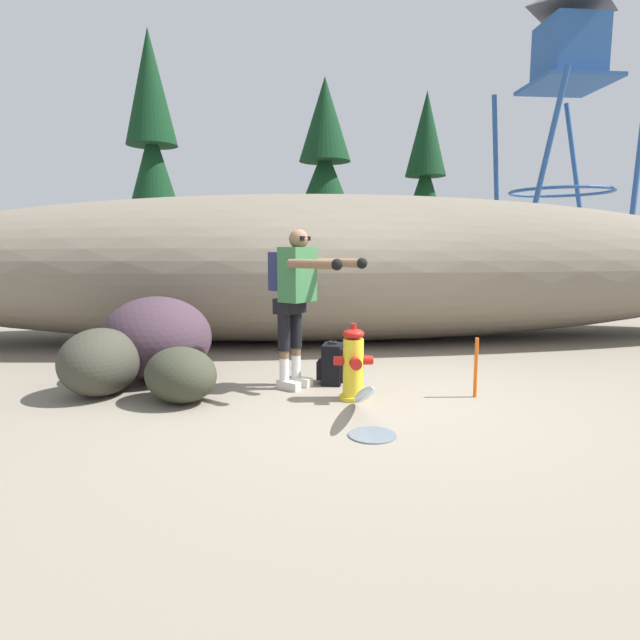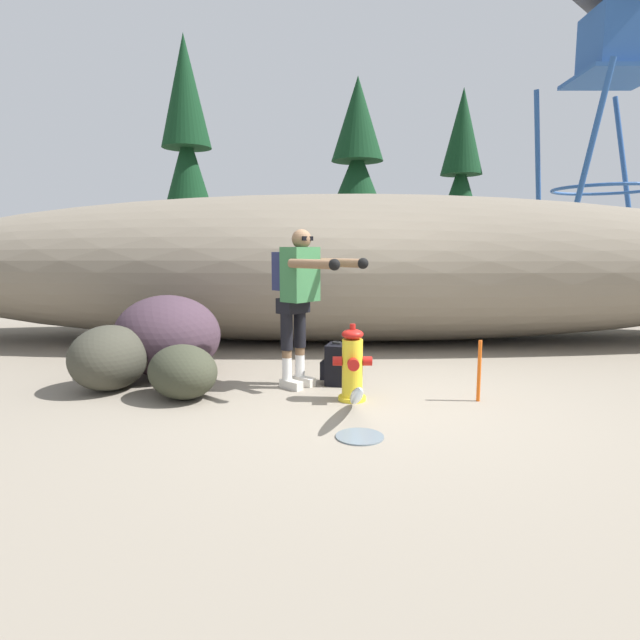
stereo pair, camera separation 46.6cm
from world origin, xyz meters
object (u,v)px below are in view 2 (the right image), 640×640
object	(u,v)px
fire_hydrant	(351,365)
boulder_outlier	(135,354)
utility_worker	(298,289)
boulder_mid	(181,372)
survey_stake	(478,371)
spare_backpack	(334,364)
boulder_small	(107,358)
boulder_large	(166,336)
watchtower	(614,52)

from	to	relation	value
fire_hydrant	boulder_outlier	size ratio (longest dim) A/B	1.29
utility_worker	boulder_mid	bearing A→B (deg)	-119.60
utility_worker	boulder_mid	distance (m)	1.44
boulder_outlier	survey_stake	size ratio (longest dim) A/B	0.97
spare_backpack	boulder_small	world-z (taller)	boulder_small
fire_hydrant	boulder_outlier	world-z (taller)	fire_hydrant
spare_backpack	boulder_large	bearing A→B (deg)	3.42
utility_worker	boulder_outlier	xyz separation A→B (m)	(-2.08, 0.99, -0.89)
fire_hydrant	boulder_large	xyz separation A→B (m)	(-2.08, 1.01, 0.12)
boulder_mid	watchtower	distance (m)	16.83
fire_hydrant	watchtower	bearing A→B (deg)	53.86
survey_stake	boulder_small	bearing A→B (deg)	173.64
spare_backpack	survey_stake	bearing A→B (deg)	169.00
fire_hydrant	boulder_small	world-z (taller)	fire_hydrant
fire_hydrant	boulder_outlier	distance (m)	2.99
fire_hydrant	watchtower	xyz separation A→B (m)	(8.47, 11.59, 6.83)
boulder_small	spare_backpack	bearing A→B (deg)	5.69
fire_hydrant	utility_worker	world-z (taller)	utility_worker
spare_backpack	boulder_outlier	xyz separation A→B (m)	(-2.46, 0.83, -0.05)
utility_worker	watchtower	distance (m)	15.56
boulder_outlier	survey_stake	bearing A→B (deg)	-21.17
spare_backpack	boulder_large	distance (m)	1.99
boulder_small	watchtower	size ratio (longest dim) A/B	0.09
boulder_large	boulder_small	bearing A→B (deg)	-125.42
utility_worker	survey_stake	size ratio (longest dim) A/B	2.78
spare_backpack	boulder_small	size ratio (longest dim) A/B	0.53
boulder_mid	boulder_outlier	bearing A→B (deg)	124.10
utility_worker	spare_backpack	size ratio (longest dim) A/B	3.54
spare_backpack	utility_worker	bearing A→B (deg)	36.53
boulder_large	utility_worker	bearing A→B (deg)	-19.18
utility_worker	spare_backpack	world-z (taller)	utility_worker
boulder_large	boulder_mid	xyz separation A→B (m)	(0.41, -0.94, -0.20)
fire_hydrant	utility_worker	xyz separation A→B (m)	(-0.53, 0.47, 0.71)
fire_hydrant	boulder_large	world-z (taller)	boulder_large
boulder_large	fire_hydrant	bearing A→B (deg)	-25.85
utility_worker	spare_backpack	xyz separation A→B (m)	(0.39, 0.16, -0.84)
fire_hydrant	watchtower	distance (m)	15.90
fire_hydrant	survey_stake	xyz separation A→B (m)	(1.22, -0.03, -0.05)
boulder_small	survey_stake	distance (m)	3.76
spare_backpack	survey_stake	size ratio (longest dim) A/B	0.78
boulder_small	watchtower	xyz separation A→B (m)	(10.98, 11.21, 6.84)
boulder_large	boulder_small	xyz separation A→B (m)	(-0.44, -0.62, -0.13)
boulder_small	boulder_mid	bearing A→B (deg)	-20.50
spare_backpack	boulder_mid	world-z (taller)	boulder_mid
survey_stake	spare_backpack	bearing A→B (deg)	154.43
spare_backpack	fire_hydrant	bearing A→B (deg)	117.29
boulder_small	fire_hydrant	bearing A→B (deg)	-8.76
boulder_mid	watchtower	size ratio (longest dim) A/B	0.08
boulder_mid	watchtower	world-z (taller)	watchtower
boulder_large	watchtower	world-z (taller)	watchtower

